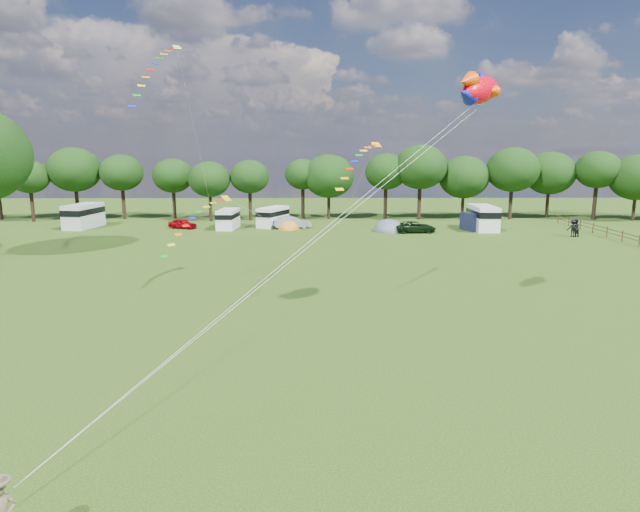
{
  "coord_description": "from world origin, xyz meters",
  "views": [
    {
      "loc": [
        -0.27,
        -18.98,
        9.28
      ],
      "look_at": [
        0.0,
        8.0,
        4.0
      ],
      "focal_mm": 30.0,
      "sensor_mm": 36.0,
      "label": 1
    }
  ],
  "objects_px": {
    "car_d": "(415,227)",
    "campervan_d": "(483,217)",
    "tent_orange": "(289,229)",
    "car_b": "(292,222)",
    "walker_b": "(573,228)",
    "campervan_c": "(273,216)",
    "fish_kite": "(477,90)",
    "walker_a": "(575,228)",
    "campervan_a": "(84,215)",
    "campervan_b": "(228,218)",
    "tent_greyblue": "(389,231)",
    "car_a": "(182,224)"
  },
  "relations": [
    {
      "from": "car_d",
      "to": "campervan_d",
      "type": "height_order",
      "value": "campervan_d"
    },
    {
      "from": "campervan_d",
      "to": "tent_orange",
      "type": "bearing_deg",
      "value": 89.86
    },
    {
      "from": "car_b",
      "to": "walker_b",
      "type": "bearing_deg",
      "value": -119.48
    },
    {
      "from": "campervan_c",
      "to": "fish_kite",
      "type": "height_order",
      "value": "fish_kite"
    },
    {
      "from": "car_b",
      "to": "walker_a",
      "type": "xyz_separation_m",
      "value": [
        31.6,
        -6.88,
        0.23
      ]
    },
    {
      "from": "car_d",
      "to": "walker_a",
      "type": "height_order",
      "value": "walker_a"
    },
    {
      "from": "campervan_d",
      "to": "tent_orange",
      "type": "xyz_separation_m",
      "value": [
        -23.43,
        0.47,
        -1.55
      ]
    },
    {
      "from": "campervan_a",
      "to": "campervan_b",
      "type": "distance_m",
      "value": 18.05
    },
    {
      "from": "tent_orange",
      "to": "walker_b",
      "type": "distance_m",
      "value": 32.36
    },
    {
      "from": "fish_kite",
      "to": "campervan_c",
      "type": "bearing_deg",
      "value": 61.94
    },
    {
      "from": "campervan_a",
      "to": "tent_greyblue",
      "type": "bearing_deg",
      "value": -88.28
    },
    {
      "from": "campervan_a",
      "to": "tent_greyblue",
      "type": "relative_size",
      "value": 1.48
    },
    {
      "from": "car_d",
      "to": "fish_kite",
      "type": "xyz_separation_m",
      "value": [
        -3.49,
        -33.51,
        11.71
      ]
    },
    {
      "from": "campervan_a",
      "to": "walker_a",
      "type": "height_order",
      "value": "campervan_a"
    },
    {
      "from": "tent_greyblue",
      "to": "fish_kite",
      "type": "relative_size",
      "value": 1.2
    },
    {
      "from": "car_d",
      "to": "campervan_a",
      "type": "height_order",
      "value": "campervan_a"
    },
    {
      "from": "tent_greyblue",
      "to": "walker_a",
      "type": "relative_size",
      "value": 2.16
    },
    {
      "from": "campervan_c",
      "to": "walker_a",
      "type": "relative_size",
      "value": 2.77
    },
    {
      "from": "car_a",
      "to": "campervan_d",
      "type": "xyz_separation_m",
      "value": [
        36.47,
        -1.42,
        0.97
      ]
    },
    {
      "from": "car_b",
      "to": "tent_orange",
      "type": "distance_m",
      "value": 1.22
    },
    {
      "from": "campervan_b",
      "to": "walker_b",
      "type": "height_order",
      "value": "campervan_b"
    },
    {
      "from": "campervan_a",
      "to": "campervan_d",
      "type": "height_order",
      "value": "campervan_a"
    },
    {
      "from": "car_d",
      "to": "tent_greyblue",
      "type": "distance_m",
      "value": 3.19
    },
    {
      "from": "fish_kite",
      "to": "walker_b",
      "type": "height_order",
      "value": "fish_kite"
    },
    {
      "from": "fish_kite",
      "to": "tent_orange",
      "type": "bearing_deg",
      "value": 60.32
    },
    {
      "from": "car_a",
      "to": "tent_greyblue",
      "type": "bearing_deg",
      "value": -74.61
    },
    {
      "from": "fish_kite",
      "to": "walker_b",
      "type": "bearing_deg",
      "value": 8.85
    },
    {
      "from": "car_b",
      "to": "tent_orange",
      "type": "xyz_separation_m",
      "value": [
        -0.43,
        -0.88,
        -0.73
      ]
    },
    {
      "from": "tent_greyblue",
      "to": "campervan_c",
      "type": "bearing_deg",
      "value": 163.12
    },
    {
      "from": "car_a",
      "to": "walker_b",
      "type": "relative_size",
      "value": 1.87
    },
    {
      "from": "car_b",
      "to": "campervan_a",
      "type": "distance_m",
      "value": 25.9
    },
    {
      "from": "car_b",
      "to": "campervan_c",
      "type": "bearing_deg",
      "value": 36.32
    },
    {
      "from": "campervan_c",
      "to": "fish_kite",
      "type": "bearing_deg",
      "value": -136.21
    },
    {
      "from": "fish_kite",
      "to": "walker_a",
      "type": "distance_m",
      "value": 38.25
    },
    {
      "from": "campervan_a",
      "to": "walker_b",
      "type": "distance_m",
      "value": 57.78
    },
    {
      "from": "campervan_d",
      "to": "fish_kite",
      "type": "height_order",
      "value": "fish_kite"
    },
    {
      "from": "campervan_c",
      "to": "walker_b",
      "type": "distance_m",
      "value": 34.96
    },
    {
      "from": "campervan_b",
      "to": "campervan_d",
      "type": "bearing_deg",
      "value": -88.73
    },
    {
      "from": "campervan_d",
      "to": "tent_greyblue",
      "type": "xyz_separation_m",
      "value": [
        -11.44,
        -1.08,
        -1.55
      ]
    },
    {
      "from": "campervan_d",
      "to": "tent_greyblue",
      "type": "height_order",
      "value": "campervan_d"
    },
    {
      "from": "tent_greyblue",
      "to": "walker_a",
      "type": "xyz_separation_m",
      "value": [
        20.04,
        -4.45,
        0.96
      ]
    },
    {
      "from": "tent_greyblue",
      "to": "car_a",
      "type": "bearing_deg",
      "value": 174.3
    },
    {
      "from": "campervan_c",
      "to": "walker_a",
      "type": "height_order",
      "value": "campervan_c"
    },
    {
      "from": "car_d",
      "to": "campervan_b",
      "type": "bearing_deg",
      "value": 78.45
    },
    {
      "from": "campervan_d",
      "to": "campervan_c",
      "type": "bearing_deg",
      "value": 83.88
    },
    {
      "from": "car_b",
      "to": "walker_b",
      "type": "distance_m",
      "value": 32.1
    },
    {
      "from": "tent_orange",
      "to": "fish_kite",
      "type": "relative_size",
      "value": 0.82
    },
    {
      "from": "walker_a",
      "to": "campervan_a",
      "type": "bearing_deg",
      "value": -30.76
    },
    {
      "from": "tent_orange",
      "to": "car_a",
      "type": "bearing_deg",
      "value": 175.83
    },
    {
      "from": "car_b",
      "to": "car_a",
      "type": "bearing_deg",
      "value": 72.33
    }
  ]
}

